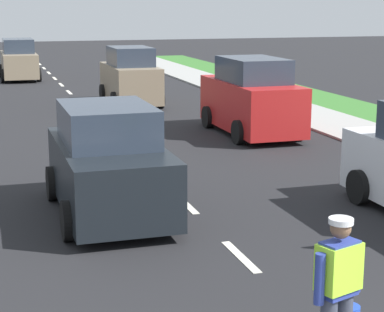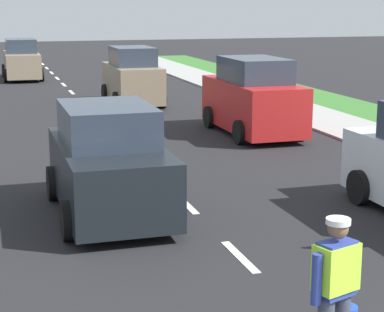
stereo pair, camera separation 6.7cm
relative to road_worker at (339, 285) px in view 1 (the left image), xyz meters
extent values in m
plane|color=black|center=(0.19, 18.65, -0.93)|extent=(96.00, 96.00, 0.00)
cube|color=silver|center=(0.19, 3.35, -0.93)|extent=(0.14, 1.40, 0.01)
cube|color=silver|center=(0.19, 6.35, -0.93)|extent=(0.14, 1.40, 0.01)
cube|color=silver|center=(0.19, 9.35, -0.93)|extent=(0.14, 1.40, 0.01)
cube|color=silver|center=(0.19, 12.35, -0.93)|extent=(0.14, 1.40, 0.01)
cube|color=silver|center=(0.19, 15.35, -0.93)|extent=(0.14, 1.40, 0.01)
cube|color=silver|center=(0.19, 18.35, -0.93)|extent=(0.14, 1.40, 0.01)
cube|color=silver|center=(0.19, 21.35, -0.93)|extent=(0.14, 1.40, 0.01)
cube|color=silver|center=(0.19, 24.35, -0.93)|extent=(0.14, 1.40, 0.01)
cube|color=silver|center=(0.19, 27.35, -0.93)|extent=(0.14, 1.40, 0.01)
cube|color=silver|center=(0.19, 30.35, -0.93)|extent=(0.14, 1.40, 0.01)
cube|color=silver|center=(0.19, 33.35, -0.93)|extent=(0.14, 1.40, 0.01)
cube|color=silver|center=(0.19, 36.35, -0.93)|extent=(0.14, 1.40, 0.01)
cube|color=silver|center=(0.19, 39.35, -0.93)|extent=(0.14, 1.40, 0.01)
cube|color=silver|center=(0.19, 42.35, -0.93)|extent=(0.14, 1.40, 0.01)
cube|color=silver|center=(0.19, 45.35, -0.93)|extent=(0.14, 1.40, 0.01)
cube|color=navy|center=(-0.02, -0.02, 0.19)|extent=(0.46, 0.36, 0.60)
cube|color=#A5EA33|center=(-0.02, -0.02, 0.21)|extent=(0.53, 0.41, 0.51)
cylinder|color=navy|center=(-0.29, -0.10, 0.14)|extent=(0.11, 0.11, 0.55)
cylinder|color=navy|center=(0.25, 0.07, 0.14)|extent=(0.11, 0.11, 0.55)
sphere|color=brown|center=(-0.02, -0.02, 0.63)|extent=(0.22, 0.22, 0.22)
cylinder|color=silver|center=(-0.02, -0.02, 0.71)|extent=(0.26, 0.26, 0.06)
cylinder|color=black|center=(3.43, 5.37, -0.59)|extent=(0.22, 0.68, 0.68)
cube|color=gray|center=(-1.56, 30.48, -0.16)|extent=(1.67, 4.39, 1.17)
cube|color=#2D3847|center=(-1.56, 30.59, 0.77)|extent=(1.47, 2.42, 0.70)
cylinder|color=black|center=(-0.70, 29.12, -0.59)|extent=(0.22, 0.68, 0.68)
cylinder|color=black|center=(-2.41, 29.12, -0.59)|extent=(0.22, 0.68, 0.68)
cylinder|color=black|center=(-0.70, 31.84, -0.59)|extent=(0.22, 0.68, 0.68)
cylinder|color=black|center=(-2.41, 31.84, -0.59)|extent=(0.22, 0.68, 0.68)
cube|color=red|center=(4.16, 12.87, -0.05)|extent=(1.76, 4.38, 1.40)
cube|color=#2D3847|center=(4.16, 12.76, 0.99)|extent=(1.55, 2.41, 0.70)
cylinder|color=black|center=(3.26, 14.23, -0.59)|extent=(0.22, 0.68, 0.68)
cylinder|color=black|center=(5.06, 14.23, -0.59)|extent=(0.22, 0.68, 0.68)
cylinder|color=black|center=(3.26, 11.51, -0.59)|extent=(0.22, 0.68, 0.68)
cylinder|color=black|center=(5.06, 11.51, -0.59)|extent=(0.22, 0.68, 0.68)
cube|color=gray|center=(2.00, 19.90, -0.08)|extent=(1.66, 3.98, 1.33)
cube|color=#2D3847|center=(2.00, 19.80, 0.93)|extent=(1.46, 2.19, 0.70)
cylinder|color=black|center=(1.15, 21.13, -0.59)|extent=(0.22, 0.68, 0.68)
cylinder|color=black|center=(2.85, 21.13, -0.59)|extent=(0.22, 0.68, 0.68)
cylinder|color=black|center=(1.15, 18.66, -0.59)|extent=(0.22, 0.68, 0.68)
cylinder|color=black|center=(2.85, 18.66, -0.59)|extent=(0.22, 0.68, 0.68)
cube|color=black|center=(-1.33, 6.15, -0.18)|extent=(1.79, 4.06, 1.15)
cube|color=#2D3847|center=(-1.33, 6.25, 0.75)|extent=(1.57, 2.23, 0.70)
cylinder|color=black|center=(-0.42, 4.89, -0.59)|extent=(0.22, 0.68, 0.68)
cylinder|color=black|center=(-2.24, 4.89, -0.59)|extent=(0.22, 0.68, 0.68)
cylinder|color=black|center=(-0.42, 7.41, -0.59)|extent=(0.22, 0.68, 0.68)
cylinder|color=black|center=(-2.24, 7.41, -0.59)|extent=(0.22, 0.68, 0.68)
camera|label=1|loc=(-3.48, -6.05, 2.90)|focal=64.57mm
camera|label=2|loc=(-3.41, -6.07, 2.90)|focal=64.57mm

